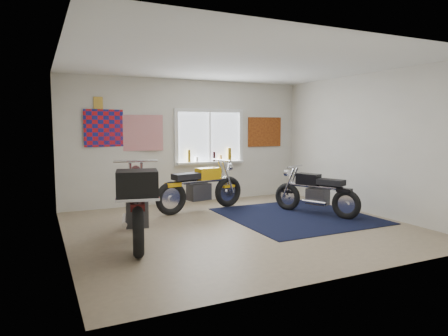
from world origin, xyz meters
name	(u,v)px	position (x,y,z in m)	size (l,w,h in m)	color
ground	(240,227)	(0.00, 0.00, 0.00)	(5.50, 5.50, 0.00)	#9E896B
room_shell	(241,129)	(0.00, 0.00, 1.64)	(5.50, 5.50, 5.50)	white
navy_rug	(297,216)	(1.34, 0.26, 0.01)	(2.50, 2.60, 0.01)	black
window_assembly	(210,140)	(0.50, 2.47, 1.37)	(1.66, 0.17, 1.26)	white
oil_bottles	(214,156)	(0.58, 2.40, 1.03)	(1.07, 0.09, 0.30)	olive
flag_display	(98,103)	(-1.90, 2.48, 2.15)	(1.60, 0.10, 1.17)	red
triumph_poster	(265,132)	(1.95, 2.48, 1.55)	(0.90, 0.03, 0.70)	#A54C14
yellow_triumph	(201,189)	(-0.11, 1.50, 0.44)	(1.99, 0.65, 1.01)	black
black_chrome_bike	(316,194)	(1.75, 0.23, 0.40)	(0.87, 1.68, 0.92)	black
maroon_tourer	(137,203)	(-1.79, -0.25, 0.60)	(0.95, 2.28, 1.16)	black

